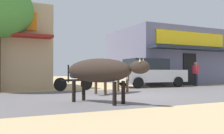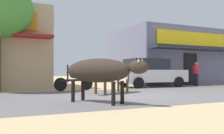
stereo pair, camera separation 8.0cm
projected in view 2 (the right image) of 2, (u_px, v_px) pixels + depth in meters
ground at (124, 95)px, 9.38m from camera, size 80.00×80.00×0.00m
asphalt_road at (124, 95)px, 9.38m from camera, size 72.00×6.10×0.00m
storefront_right_club at (165, 58)px, 19.29m from camera, size 7.18×6.81×3.97m
parked_hatchback_car at (149, 73)px, 14.63m from camera, size 4.13×2.10×1.64m
parked_motorcycle at (75, 81)px, 11.94m from camera, size 1.99×0.41×1.06m
cow_near_brown at (99, 71)px, 7.14m from camera, size 1.81×2.58×1.28m
cow_far_dark at (111, 73)px, 10.31m from camera, size 2.73×1.65×1.23m
pedestrian_by_shop at (196, 72)px, 15.49m from camera, size 0.48×0.61×1.50m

